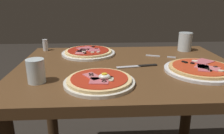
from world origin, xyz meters
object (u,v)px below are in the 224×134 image
pizza_across_right (88,52)px  knife (140,66)px  water_glass_far (36,72)px  water_glass_near (185,43)px  pizza_across_left (201,69)px  fork (158,56)px  dining_table (127,91)px  salt_shaker (45,45)px  pizza_foreground (99,81)px

pizza_across_right → knife: (0.25, -0.23, -0.01)m
water_glass_far → knife: (0.42, 0.17, -0.04)m
pizza_across_right → water_glass_near: (0.56, 0.06, 0.04)m
pizza_across_left → knife: bearing=161.3°
fork → dining_table: bearing=-141.0°
water_glass_near → salt_shaker: (-0.82, 0.05, -0.01)m
salt_shaker → pizza_across_right: bearing=-21.5°
pizza_across_left → knife: pizza_across_left is taller
salt_shaker → pizza_foreground: bearing=-59.1°
fork → water_glass_far: bearing=-148.9°
pizza_across_right → fork: 0.38m
pizza_foreground → pizza_across_left: pizza_foreground is taller
water_glass_far → fork: bearing=31.1°
pizza_across_left → fork: (-0.12, 0.25, -0.01)m
pizza_foreground → salt_shaker: (-0.32, 0.53, 0.02)m
salt_shaker → knife: bearing=-33.6°
dining_table → fork: (0.18, 0.15, 0.13)m
dining_table → water_glass_near: size_ratio=9.63×
pizza_foreground → fork: bearing=49.0°
pizza_across_right → pizza_across_left: bearing=-32.7°
dining_table → fork: size_ratio=6.72×
pizza_across_left → water_glass_far: water_glass_far is taller
pizza_across_left → salt_shaker: bearing=150.9°
water_glass_near → pizza_across_right: bearing=-174.4°
pizza_foreground → pizza_across_left: bearing=14.5°
water_glass_near → fork: size_ratio=0.70×
fork → pizza_across_left: bearing=-63.9°
water_glass_near → salt_shaker: water_glass_near is taller
pizza_foreground → fork: 0.48m
pizza_foreground → knife: size_ratio=1.36×
knife → salt_shaker: salt_shaker is taller
pizza_across_right → fork: (0.38, -0.07, -0.01)m
pizza_across_left → salt_shaker: salt_shaker is taller
water_glass_near → knife: 0.43m
fork → salt_shaker: size_ratio=2.29×
pizza_across_right → water_glass_near: 0.57m
pizza_foreground → water_glass_near: bearing=44.1°
salt_shaker → water_glass_far: bearing=-80.7°
pizza_across_left → water_glass_near: size_ratio=2.90×
dining_table → water_glass_near: 0.49m
pizza_across_right → fork: size_ratio=1.92×
water_glass_far → knife: size_ratio=0.46×
dining_table → water_glass_far: (-0.37, -0.18, 0.17)m
pizza_foreground → salt_shaker: bearing=120.9°
pizza_foreground → knife: (0.19, 0.20, -0.01)m
pizza_foreground → water_glass_far: size_ratio=2.93×
pizza_across_right → knife: pizza_across_right is taller
pizza_across_right → salt_shaker: (-0.26, 0.10, 0.02)m
pizza_foreground → pizza_across_left: size_ratio=0.85×
pizza_across_left → water_glass_far: 0.68m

